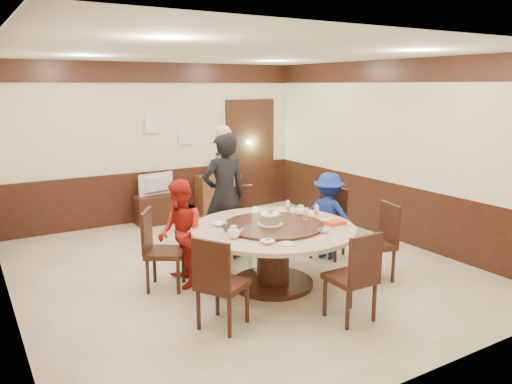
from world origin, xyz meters
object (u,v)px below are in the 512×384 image
person_blue (328,216)px  person_red (180,234)px  side_cabinet (218,194)px  thermos (219,165)px  person_standing (224,196)px  banquet_table (273,244)px  television (158,184)px  shrimp_platter (335,224)px  tv_stand (159,209)px  birthday_cake (270,219)px

person_blue → person_red: bearing=56.1°
side_cabinet → thermos: thermos is taller
person_blue → person_standing: bearing=28.2°
banquet_table → television: (-0.18, 3.46, 0.16)m
person_standing → side_cabinet: size_ratio=2.24×
person_standing → banquet_table: bearing=93.3°
shrimp_platter → thermos: size_ratio=0.79×
side_cabinet → banquet_table: bearing=-106.2°
person_red → side_cabinet: 3.52m
person_red → person_blue: (2.18, -0.13, -0.05)m
tv_stand → television: bearing=0.0°
person_red → thermos: bearing=152.5°
side_cabinet → person_standing: bearing=-114.6°
birthday_cake → television: 3.47m
tv_stand → side_cabinet: size_ratio=1.06×
person_standing → birthday_cake: 1.22m
side_cabinet → thermos: size_ratio=2.11×
person_red → shrimp_platter: bearing=66.1°
person_standing → person_blue: (1.25, -0.76, -0.28)m
person_blue → side_cabinet: person_blue is taller
person_red → birthday_cake: bearing=64.1°
banquet_table → television: bearing=92.9°
birthday_cake → thermos: 3.66m
person_standing → person_red: 1.15m
person_red → tv_stand: size_ratio=1.55×
banquet_table → television: television is taller
banquet_table → person_blue: person_blue is taller
shrimp_platter → television: (-0.83, 3.84, -0.08)m
television → banquet_table: bearing=82.8°
birthday_cake → thermos: (1.09, 3.49, 0.09)m
shrimp_platter → banquet_table: bearing=150.3°
banquet_table → shrimp_platter: shrimp_platter is taller
person_blue → shrimp_platter: person_blue is taller
birthday_cake → tv_stand: birthday_cake is taller
banquet_table → thermos: 3.67m
banquet_table → side_cabinet: (1.02, 3.49, -0.16)m
banquet_table → person_blue: bearing=20.4°
television → tv_stand: bearing=180.0°
thermos → side_cabinet: bearing=180.0°
birthday_cake → thermos: bearing=72.7°
person_standing → thermos: (1.07, 2.28, 0.04)m
person_standing → side_cabinet: bearing=-112.5°
tv_stand → banquet_table: bearing=-87.1°
banquet_table → tv_stand: banquet_table is taller
television → thermos: size_ratio=1.77×
banquet_table → shrimp_platter: 0.79m
person_red → television: bearing=171.9°
person_blue → shrimp_platter: (-0.58, -0.83, 0.17)m
person_red → birthday_cake: (0.91, -0.59, 0.19)m
television → side_cabinet: (1.19, 0.03, -0.32)m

